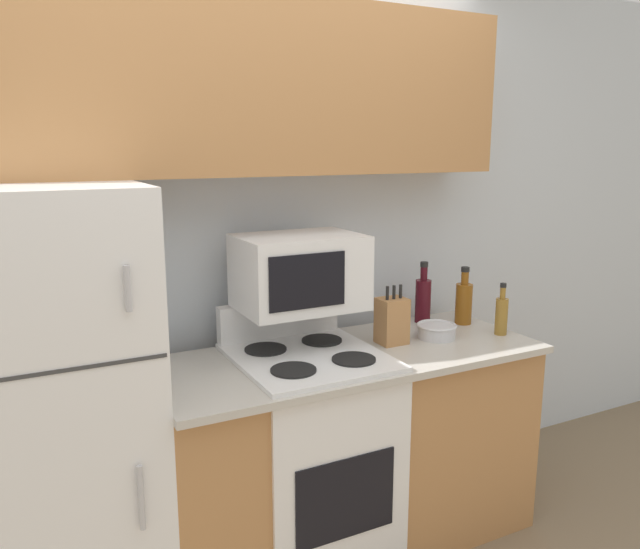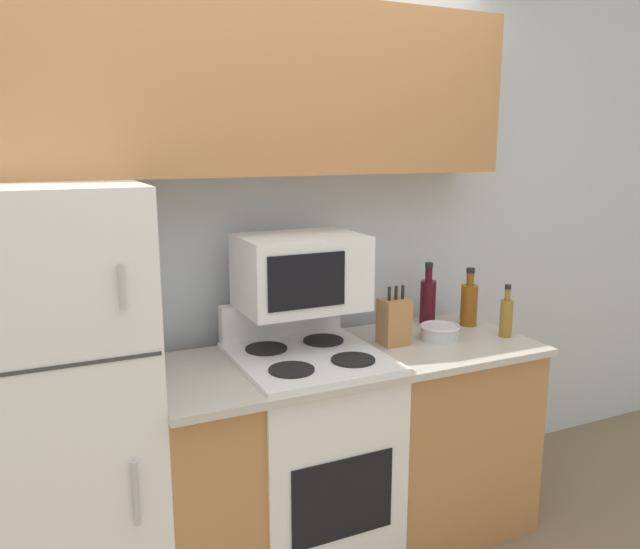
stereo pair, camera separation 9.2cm
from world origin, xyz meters
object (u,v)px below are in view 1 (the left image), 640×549
Objects in this scene: stove at (309,454)px; bottle_whiskey at (464,301)px; bottle_wine_red at (423,299)px; refrigerator at (56,418)px; knife_block at (392,320)px; microwave at (299,272)px; bowl at (437,330)px; bottle_vinegar at (502,314)px.

bottle_whiskey is (0.90, 0.12, 0.53)m from stove.
refrigerator is at bearing -174.22° from bottle_wine_red.
knife_block is at bearing -146.90° from bottle_wine_red.
stove is 4.08× the size of knife_block.
bottle_wine_red is (-0.16, 0.11, 0.01)m from bottle_whiskey.
refrigerator is 1.52× the size of stove.
bottle_wine_red is (0.32, 0.21, 0.02)m from knife_block.
microwave is 0.76m from bottle_wine_red.
bottle_wine_red is at bearing 144.95° from bottle_whiskey.
bottle_whiskey is (1.85, 0.06, 0.19)m from refrigerator.
bowl is (0.62, -0.13, -0.30)m from microwave.
microwave is 0.97m from bottle_vinegar.
refrigerator reaches higher than bottle_vinegar.
microwave is 2.10× the size of bottle_vinegar.
bowl is (1.59, -0.07, 0.11)m from refrigerator.
microwave reaches higher than bowl.
bottle_vinegar is at bearing -6.20° from stove.
bowl is 0.64× the size of bottle_whiskey.
bowl is at bearing 163.08° from bottle_vinegar.
bottle_whiskey reaches higher than stove.
bottle_whiskey reaches higher than bowl.
refrigerator is 6.74× the size of bottle_vinegar.
knife_block reaches higher than stove.
bowl is 0.31m from bottle_vinegar.
bottle_whiskey is at bearing -35.05° from bottle_wine_red.
knife_block is 0.87× the size of bottle_wine_red.
refrigerator is 6.19× the size of knife_block.
microwave is at bearing 179.56° from bottle_whiskey.
bottle_wine_red is at bearing 33.10° from knife_block.
refrigerator is at bearing -178.17° from bottle_whiskey.
stove is 0.94m from bottle_wine_red.
refrigerator reaches higher than bottle_wine_red.
bottle_vinegar is (0.04, -0.22, -0.02)m from bottle_whiskey.
bowl is at bearing -112.40° from bottle_wine_red.
refrigerator is 1.01m from stove.
microwave is 2.81× the size of bowl.
bottle_wine_red is (0.72, 0.11, -0.22)m from microwave.
stove is at bearing -99.66° from microwave.
bowl is at bearing -2.46° from refrigerator.
bottle_whiskey is (0.48, 0.10, 0.01)m from knife_block.
refrigerator reaches higher than bowl.
stove is at bearing -3.42° from refrigerator.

